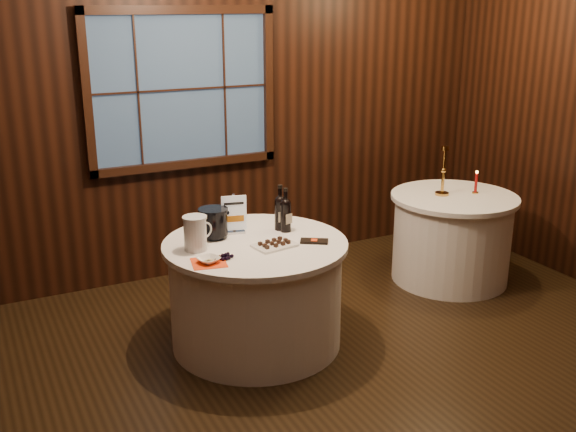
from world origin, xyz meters
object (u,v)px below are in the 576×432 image
main_table (256,293)px  grape_bunch (226,257)px  cracker_bowl (209,260)px  port_bottle_right (286,213)px  glass_pitcher (196,233)px  side_table (451,237)px  ice_bucket (213,223)px  sign_stand (234,220)px  port_bottle_left (280,210)px  chocolate_box (314,241)px  red_candle (476,184)px  chocolate_plate (275,244)px  brass_candlestick (443,178)px

main_table → grape_bunch: grape_bunch is taller
grape_bunch → cracker_bowl: 0.12m
port_bottle_right → glass_pitcher: port_bottle_right is taller
side_table → ice_bucket: 2.28m
sign_stand → port_bottle_left: port_bottle_left is taller
port_bottle_right → chocolate_box: (0.07, -0.29, -0.13)m
ice_bucket → glass_pitcher: 0.26m
ice_bucket → cracker_bowl: 0.48m
side_table → grape_bunch: (-2.30, -0.52, 0.40)m
cracker_bowl → chocolate_box: bearing=2.7°
side_table → red_candle: red_candle is taller
side_table → ice_bucket: bearing=-177.5°
port_bottle_right → cracker_bowl: size_ratio=2.35×
side_table → cracker_bowl: size_ratio=7.86×
main_table → chocolate_plate: bearing=-61.6°
cracker_bowl → red_candle: red_candle is taller
red_candle → port_bottle_left: bearing=-176.8°
glass_pitcher → sign_stand: bearing=14.9°
port_bottle_right → red_candle: size_ratio=1.61×
grape_bunch → brass_candlestick: brass_candlestick is taller
sign_stand → chocolate_plate: size_ratio=0.93×
port_bottle_left → ice_bucket: size_ratio=1.56×
main_table → chocolate_box: (0.36, -0.19, 0.39)m
main_table → glass_pitcher: (-0.41, 0.03, 0.50)m
main_table → sign_stand: bearing=103.2°
main_table → chocolate_plate: size_ratio=4.16×
sign_stand → port_bottle_left: (0.33, -0.08, 0.05)m
glass_pitcher → red_candle: (2.61, 0.23, -0.04)m
side_table → port_bottle_left: port_bottle_left is taller
chocolate_plate → main_table: bearing=118.4°
chocolate_box → grape_bunch: size_ratio=1.16×
chocolate_box → cracker_bowl: size_ratio=1.38×
brass_candlestick → chocolate_plate: bearing=-164.5°
chocolate_plate → brass_candlestick: bearing=15.5°
port_bottle_left → brass_candlestick: size_ratio=0.79×
port_bottle_left → glass_pitcher: size_ratio=1.43×
port_bottle_left → cracker_bowl: port_bottle_left is taller
ice_bucket → sign_stand: bearing=11.0°
main_table → grape_bunch: size_ratio=7.81×
chocolate_box → red_candle: 1.89m
glass_pitcher → cracker_bowl: (-0.01, -0.26, -0.10)m
grape_bunch → brass_candlestick: (2.21, 0.58, 0.13)m
chocolate_box → glass_pitcher: bearing=-164.2°
glass_pitcher → ice_bucket: bearing=27.2°
chocolate_plate → glass_pitcher: glass_pitcher is taller
side_table → sign_stand: bearing=-178.2°
side_table → ice_bucket: ice_bucket is taller
port_bottle_right → glass_pitcher: size_ratio=1.38×
cracker_bowl → red_candle: 2.67m
glass_pitcher → cracker_bowl: glass_pitcher is taller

